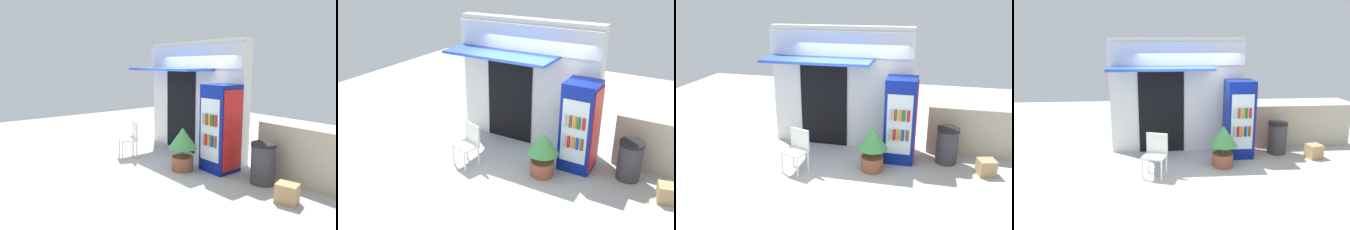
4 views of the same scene
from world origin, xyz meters
The scene contains 7 objects.
ground centered at (0.00, 0.00, 0.00)m, with size 16.00×16.00×0.00m, color #B2B2AD.
storefront_building centered at (-0.31, 1.35, 1.51)m, with size 3.34×1.16×2.88m.
drink_cooler centered at (1.19, 0.79, 0.94)m, with size 0.68×0.70×1.89m.
plastic_chair centered at (-0.84, -0.24, 0.54)m, with size 0.57×0.53×0.91m.
potted_plant_near_shop centered at (0.68, 0.15, 0.57)m, with size 0.63×0.63×0.95m.
trash_bin centered at (2.22, 0.89, 0.41)m, with size 0.48×0.48×0.81m.
cardboard_box centered at (3.01, 0.48, 0.17)m, with size 0.34×0.30×0.34m, color tan.
Camera 2 is at (3.15, -5.60, 4.07)m, focal length 38.35 mm.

